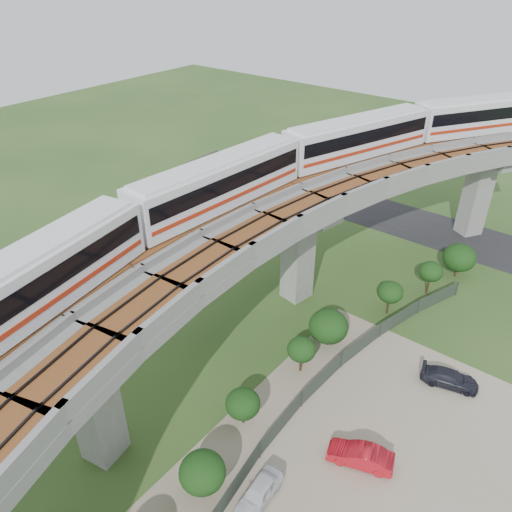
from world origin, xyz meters
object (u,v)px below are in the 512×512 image
Objects in this scene: car_white at (259,493)px; car_red at (360,456)px; metro_train at (308,167)px; car_dark at (450,378)px.

car_red reaches higher than car_white.
metro_train is 16.70× the size of car_white.
car_white is at bearing 145.30° from car_dark.
metro_train is 18.64m from car_dark.
car_dark is (5.27, 15.33, -0.04)m from car_white.
car_dark is (1.93, 9.66, -0.08)m from car_red.
car_red is at bearing 152.95° from car_dark.
car_white is 16.21m from car_dark.
car_dark is at bearing -9.28° from metro_train.
car_red is (12.40, -12.00, -11.62)m from metro_train.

